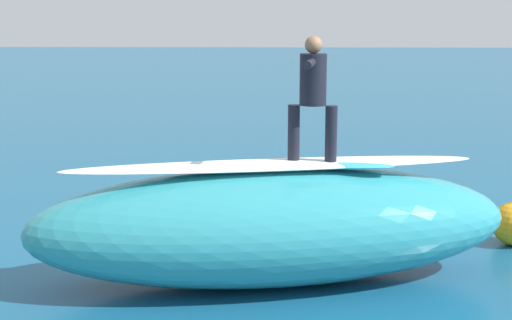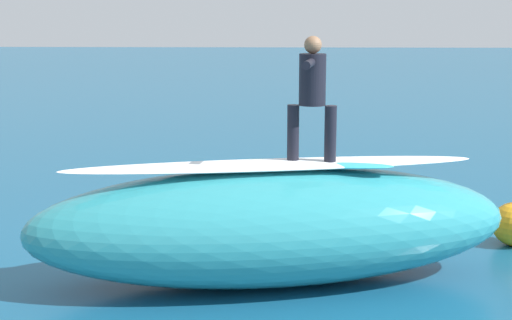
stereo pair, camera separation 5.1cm
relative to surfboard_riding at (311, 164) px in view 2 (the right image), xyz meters
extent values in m
plane|color=#145175|center=(0.77, -2.59, -1.51)|extent=(120.00, 120.00, 0.00)
ellipsoid|color=teal|center=(0.49, 0.10, -0.77)|extent=(6.36, 3.18, 1.47)
ellipsoid|color=white|center=(0.49, 0.10, 0.00)|extent=(5.21, 1.71, 0.08)
ellipsoid|color=#33B2D1|center=(0.00, 0.00, 0.00)|extent=(2.07, 0.73, 0.08)
cylinder|color=black|center=(0.23, -0.03, 0.38)|extent=(0.15, 0.15, 0.69)
cylinder|color=black|center=(-0.23, 0.03, 0.38)|extent=(0.15, 0.15, 0.69)
cylinder|color=black|center=(0.00, 0.00, 1.04)|extent=(0.37, 0.37, 0.63)
sphere|color=#936B4C|center=(0.00, 0.00, 1.46)|extent=(0.21, 0.21, 0.21)
cylinder|color=black|center=(0.06, 0.44, 1.26)|extent=(0.18, 0.57, 0.10)
cylinder|color=black|center=(-0.06, -0.44, 1.26)|extent=(0.18, 0.57, 0.10)
ellipsoid|color=#EAE5C6|center=(1.50, -3.63, -1.46)|extent=(1.17, 2.28, 0.09)
cylinder|color=black|center=(1.50, -3.63, -1.27)|extent=(0.55, 0.90, 0.30)
sphere|color=#936B4C|center=(1.33, -3.14, -1.21)|extent=(0.21, 0.21, 0.21)
cylinder|color=black|center=(1.82, -4.34, -1.35)|extent=(0.35, 0.71, 0.13)
cylinder|color=black|center=(1.66, -4.39, -1.35)|extent=(0.35, 0.71, 0.13)
ellipsoid|color=white|center=(1.70, -3.28, -1.45)|extent=(1.34, 1.33, 0.11)
ellipsoid|color=white|center=(-1.69, -3.38, -1.44)|extent=(0.67, 0.59, 0.14)
ellipsoid|color=white|center=(-0.07, -1.51, -1.44)|extent=(0.89, 0.90, 0.13)
camera|label=1|loc=(0.42, 9.29, 1.87)|focal=53.47mm
camera|label=2|loc=(0.37, 9.28, 1.87)|focal=53.47mm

